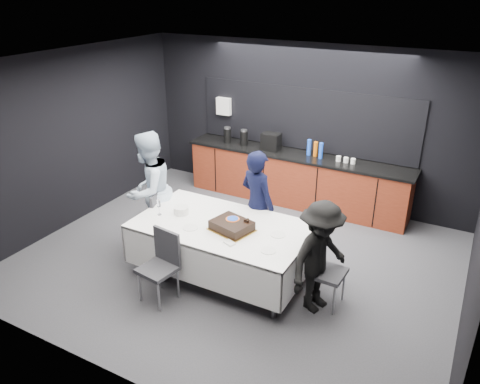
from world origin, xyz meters
name	(u,v)px	position (x,y,z in m)	size (l,w,h in m)	color
ground	(237,260)	(0.00, 0.00, 0.00)	(6.00, 6.00, 0.00)	#45454A
room_shell	(236,138)	(0.00, 0.00, 1.86)	(6.04, 5.04, 2.82)	white
kitchenette	(295,174)	(-0.02, 2.22, 0.54)	(4.10, 0.64, 2.05)	maroon
party_table	(222,233)	(0.00, -0.40, 0.64)	(2.32, 1.32, 0.78)	#99999E
cake_assembly	(232,226)	(0.19, -0.47, 0.84)	(0.61, 0.54, 0.17)	gold
plate_stack	(181,210)	(-0.66, -0.39, 0.83)	(0.20, 0.20, 0.10)	white
loose_plate_near	(190,227)	(-0.32, -0.68, 0.78)	(0.21, 0.21, 0.01)	white
loose_plate_right_a	(278,235)	(0.77, -0.30, 0.78)	(0.19, 0.19, 0.01)	white
loose_plate_right_b	(268,251)	(0.82, -0.71, 0.78)	(0.18, 0.18, 0.01)	white
loose_plate_far	(237,216)	(0.07, -0.10, 0.78)	(0.20, 0.20, 0.01)	white
fork_pile	(229,243)	(0.33, -0.79, 0.79)	(0.14, 0.09, 0.02)	white
champagne_flute	(159,204)	(-0.90, -0.57, 0.94)	(0.06, 0.06, 0.22)	white
chair_left	(151,216)	(-1.28, -0.29, 0.53)	(0.52, 0.52, 0.92)	#333338
chair_right	(322,265)	(1.38, -0.33, 0.53)	(0.44, 0.44, 0.92)	#333338
chair_near	(162,261)	(-0.41, -1.19, 0.53)	(0.47, 0.47, 0.92)	#333338
person_center	(257,204)	(0.16, 0.32, 0.81)	(0.59, 0.39, 1.62)	black
person_left	(149,190)	(-1.38, -0.18, 0.89)	(0.87, 0.67, 1.78)	silver
person_right	(320,257)	(1.39, -0.47, 0.72)	(0.94, 0.54, 1.45)	black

